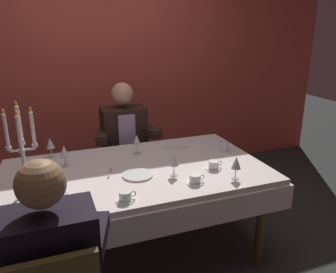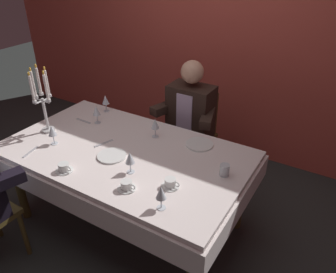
# 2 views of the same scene
# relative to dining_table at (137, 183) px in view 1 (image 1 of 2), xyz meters

# --- Properties ---
(ground_plane) EXTENTS (12.00, 12.00, 0.00)m
(ground_plane) POSITION_rel_dining_table_xyz_m (0.00, 0.00, -0.62)
(ground_plane) COLOR #2F3533
(back_wall) EXTENTS (6.00, 0.12, 2.70)m
(back_wall) POSITION_rel_dining_table_xyz_m (0.00, 1.66, 0.73)
(back_wall) COLOR #CE4D41
(back_wall) RESTS_ON ground_plane
(dining_table) EXTENTS (1.94, 1.14, 0.74)m
(dining_table) POSITION_rel_dining_table_xyz_m (0.00, 0.00, 0.00)
(dining_table) COLOR white
(dining_table) RESTS_ON ground_plane
(candelabra) EXTENTS (0.19, 0.19, 0.59)m
(candelabra) POSITION_rel_dining_table_xyz_m (-0.75, -0.09, 0.40)
(candelabra) COLOR silver
(candelabra) RESTS_ON dining_table
(dinner_plate_0) EXTENTS (0.22, 0.22, 0.01)m
(dinner_plate_0) POSITION_rel_dining_table_xyz_m (0.47, 0.37, 0.13)
(dinner_plate_0) COLOR white
(dinner_plate_0) RESTS_ON dining_table
(dinner_plate_1) EXTENTS (0.22, 0.22, 0.01)m
(dinner_plate_1) POSITION_rel_dining_table_xyz_m (-0.03, -0.12, 0.13)
(dinner_plate_1) COLOR white
(dinner_plate_1) RESTS_ON dining_table
(wine_glass_0) EXTENTS (0.07, 0.07, 0.16)m
(wine_glass_0) POSITION_rel_dining_table_xyz_m (0.22, -0.21, 0.24)
(wine_glass_0) COLOR silver
(wine_glass_0) RESTS_ON dining_table
(wine_glass_1) EXTENTS (0.07, 0.07, 0.16)m
(wine_glass_1) POSITION_rel_dining_table_xyz_m (0.09, 0.30, 0.23)
(wine_glass_1) COLOR silver
(wine_glass_1) RESTS_ON dining_table
(wine_glass_2) EXTENTS (0.07, 0.07, 0.16)m
(wine_glass_2) POSITION_rel_dining_table_xyz_m (-0.58, 0.47, 0.23)
(wine_glass_2) COLOR silver
(wine_glass_2) RESTS_ON dining_table
(wine_glass_3) EXTENTS (0.07, 0.07, 0.16)m
(wine_glass_3) POSITION_rel_dining_table_xyz_m (-0.54, -0.21, 0.23)
(wine_glass_3) COLOR silver
(wine_glass_3) RESTS_ON dining_table
(wine_glass_4) EXTENTS (0.07, 0.07, 0.16)m
(wine_glass_4) POSITION_rel_dining_table_xyz_m (0.60, -0.41, 0.23)
(wine_glass_4) COLOR silver
(wine_glass_4) RESTS_ON dining_table
(wine_glass_5) EXTENTS (0.07, 0.07, 0.16)m
(wine_glass_5) POSITION_rel_dining_table_xyz_m (-0.49, 0.24, 0.23)
(wine_glass_5) COLOR silver
(wine_glass_5) RESTS_ON dining_table
(water_tumbler_0) EXTENTS (0.07, 0.07, 0.08)m
(water_tumbler_0) POSITION_rel_dining_table_xyz_m (0.79, 0.10, 0.16)
(water_tumbler_0) COLOR silver
(water_tumbler_0) RESTS_ON dining_table
(coffee_cup_0) EXTENTS (0.13, 0.12, 0.06)m
(coffee_cup_0) POSITION_rel_dining_table_xyz_m (-0.19, -0.44, 0.15)
(coffee_cup_0) COLOR white
(coffee_cup_0) RESTS_ON dining_table
(coffee_cup_1) EXTENTS (0.13, 0.12, 0.06)m
(coffee_cup_1) POSITION_rel_dining_table_xyz_m (0.54, -0.20, 0.15)
(coffee_cup_1) COLOR white
(coffee_cup_1) RESTS_ON dining_table
(coffee_cup_2) EXTENTS (0.13, 0.12, 0.06)m
(coffee_cup_2) POSITION_rel_dining_table_xyz_m (0.31, -0.37, 0.15)
(coffee_cup_2) COLOR white
(coffee_cup_2) RESTS_ON dining_table
(spoon_0) EXTENTS (0.05, 0.17, 0.01)m
(spoon_0) POSITION_rel_dining_table_xyz_m (-0.60, -0.40, 0.12)
(spoon_0) COLOR #B7B7BC
(spoon_0) RESTS_ON dining_table
(fork_1) EXTENTS (0.07, 0.17, 0.01)m
(fork_1) POSITION_rel_dining_table_xyz_m (-0.20, -0.01, 0.12)
(fork_1) COLOR #B7B7BC
(fork_1) RESTS_ON dining_table
(fork_2) EXTENTS (0.17, 0.02, 0.01)m
(fork_2) POSITION_rel_dining_table_xyz_m (-0.62, 0.20, 0.12)
(fork_2) COLOR #B7B7BC
(fork_2) RESTS_ON dining_table
(seated_diner_0) EXTENTS (0.63, 0.48, 1.24)m
(seated_diner_0) POSITION_rel_dining_table_xyz_m (-0.64, -0.89, 0.11)
(seated_diner_0) COLOR #51421F
(seated_diner_0) RESTS_ON ground_plane
(seated_diner_1) EXTENTS (0.63, 0.48, 1.24)m
(seated_diner_1) POSITION_rel_dining_table_xyz_m (0.12, 0.89, 0.11)
(seated_diner_1) COLOR #51421F
(seated_diner_1) RESTS_ON ground_plane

